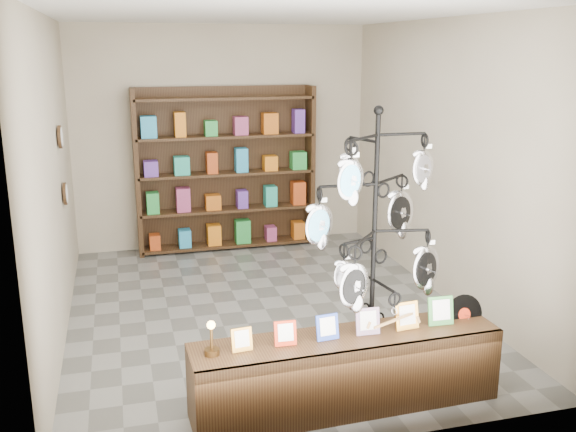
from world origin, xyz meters
name	(u,v)px	position (x,y,z in m)	size (l,w,h in m)	color
ground	(265,309)	(0.00, 0.00, 0.00)	(5.00, 5.00, 0.00)	slate
room_envelope	(264,135)	(0.00, 0.00, 1.85)	(5.00, 5.00, 5.00)	#B9AF95
display_tree	(374,232)	(0.46, -1.78, 1.32)	(1.21, 1.21, 2.28)	black
front_shelf	(347,371)	(0.17, -2.02, 0.30)	(2.39, 0.55, 0.84)	black
back_shelving	(226,174)	(0.00, 2.30, 1.03)	(2.42, 0.36, 2.20)	black
wall_clocks	(63,166)	(-1.97, 0.80, 1.50)	(0.03, 0.24, 0.84)	black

